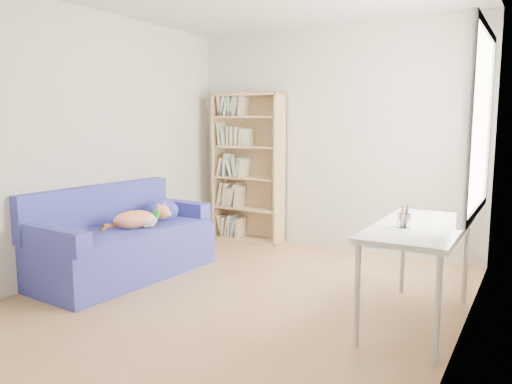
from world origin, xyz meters
TOP-DOWN VIEW (x-y plane):
  - ground at (0.00, 0.00)m, footprint 4.00×4.00m
  - room_shell at (0.10, 0.03)m, footprint 3.54×4.04m
  - sofa at (-1.35, -0.05)m, footprint 0.96×1.83m
  - bookshelf at (-1.04, 1.84)m, footprint 0.93×0.29m
  - desk at (1.42, 0.18)m, footprint 0.61×1.34m
  - pen_cup at (1.34, 0.03)m, footprint 0.09×0.09m

SIDE VIEW (x-z plane):
  - ground at x=0.00m, z-range 0.00..0.00m
  - sofa at x=-1.35m, z-range -0.11..0.77m
  - desk at x=1.42m, z-range 0.31..1.06m
  - pen_cup at x=1.34m, z-range 0.73..0.90m
  - bookshelf at x=-1.04m, z-range -0.07..1.78m
  - room_shell at x=0.10m, z-range 0.33..2.95m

